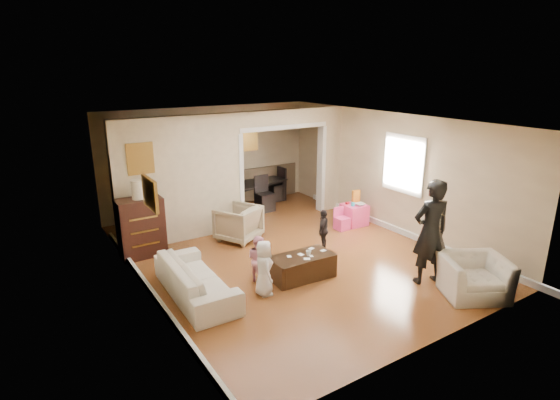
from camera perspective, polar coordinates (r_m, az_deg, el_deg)
floor at (r=8.71m, az=0.71°, el=-6.95°), size 7.00×7.00×0.00m
partition_left at (r=9.24m, az=-12.64°, el=2.58°), size 2.75×0.18×2.60m
partition_right at (r=11.11m, az=6.36°, el=5.28°), size 0.55×0.18×2.60m
partition_header at (r=10.13m, az=0.38°, el=10.70°), size 2.22×0.18×0.35m
window_pane at (r=9.67m, az=15.79°, el=4.51°), size 0.03×0.95×1.10m
framed_art_partition at (r=8.79m, az=-17.69°, el=5.14°), size 0.45×0.03×0.55m
framed_art_sofa_wall at (r=6.51m, az=-16.54°, el=0.83°), size 0.03×0.55×0.40m
framed_art_alcove at (r=11.63m, az=-4.07°, el=7.87°), size 0.45×0.03×0.55m
sofa at (r=7.23m, az=-10.88°, el=-9.99°), size 0.84×2.02×0.58m
armchair_back at (r=9.29m, az=-5.44°, el=-2.99°), size 1.08×1.09×0.74m
armchair_front at (r=7.74m, az=23.82°, el=-9.09°), size 1.28×1.23×0.64m
dresser at (r=8.82m, az=-17.59°, el=-3.44°), size 0.84×0.47×1.15m
table_lamp at (r=8.60m, az=-18.03°, el=1.29°), size 0.22×0.22×0.36m
potted_plant at (r=8.65m, az=-16.75°, el=1.34°), size 0.28×0.24×0.31m
coffee_table at (r=7.70m, az=2.86°, el=-8.62°), size 1.13×0.61×0.41m
coffee_cup at (r=7.62m, az=3.72°, el=-6.89°), size 0.10×0.10×0.08m
play_table at (r=10.32m, az=9.60°, el=-1.87°), size 0.53×0.53×0.48m
cereal_box at (r=10.35m, az=9.84°, el=0.44°), size 0.20×0.08×0.30m
cyan_cup at (r=10.13m, az=9.45°, el=-0.54°), size 0.08×0.08×0.08m
toy_block at (r=10.24m, az=8.73°, el=-0.40°), size 0.09×0.08×0.05m
play_bowl at (r=10.18m, az=10.34°, el=-0.58°), size 0.23×0.23×0.05m
dining_table at (r=11.66m, az=-3.60°, el=0.91°), size 1.94×1.34×0.62m
adult_person at (r=7.69m, az=18.97°, el=-3.97°), size 0.75×0.59×1.81m
child_kneel_a at (r=7.06m, az=-2.10°, el=-8.82°), size 0.39×0.51×0.92m
child_kneel_b at (r=7.50m, az=-2.86°, el=-7.62°), size 0.41×0.47×0.82m
child_toddler at (r=8.75m, az=5.66°, el=-3.91°), size 0.52×0.46×0.85m
craft_papers at (r=7.68m, az=3.54°, el=-7.02°), size 0.74×0.43×0.00m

